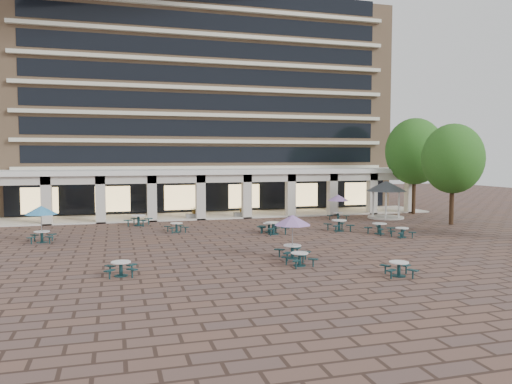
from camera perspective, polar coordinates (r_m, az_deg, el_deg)
ground at (r=33.05m, az=0.85°, el=-5.65°), size 120.00×120.00×0.00m
apartment_building at (r=57.88m, az=-6.51°, el=10.98°), size 40.00×15.50×25.20m
retail_arcade at (r=47.02m, az=-4.32°, el=0.89°), size 42.00×6.60×4.40m
picnic_table_0 at (r=24.32m, az=-15.18°, el=-8.32°), size 1.55×1.55×0.68m
picnic_table_2 at (r=24.39m, az=16.01°, el=-8.30°), size 1.78×1.78×0.68m
picnic_table_3 at (r=36.00m, az=16.34°, el=-4.37°), size 1.60×1.60×0.67m
picnic_table_4 at (r=35.16m, az=-23.35°, el=-2.07°), size 2.06×2.06×2.38m
picnic_table_5 at (r=25.73m, az=5.01°, el=-7.52°), size 1.70×1.70×0.68m
picnic_table_6 at (r=27.30m, az=4.19°, el=-3.41°), size 2.06×2.06×2.38m
picnic_table_7 at (r=37.18m, az=13.93°, el=-3.96°), size 2.11×2.11×0.78m
picnic_table_8 at (r=37.38m, az=-9.07°, el=-3.93°), size 1.77×1.77×0.69m
picnic_table_9 at (r=36.93m, az=1.50°, el=-3.99°), size 1.78×1.78×0.68m
picnic_table_10 at (r=38.01m, az=9.48°, el=-3.67°), size 1.98×1.98×0.84m
picnic_table_11 at (r=44.42m, az=9.38°, el=-0.76°), size 1.93×1.93×2.23m
picnic_table_12 at (r=41.56m, az=-13.29°, el=-3.06°), size 2.33×2.33×0.85m
picnic_table_13 at (r=35.99m, az=1.99°, el=-4.02°), size 2.24×2.24×0.86m
gazebo at (r=46.64m, az=14.65°, el=0.19°), size 3.63×3.63×3.37m
tree_east_a at (r=43.91m, az=21.58°, el=3.56°), size 4.97×4.97×8.29m
tree_east_c at (r=50.88m, az=17.68°, el=4.44°), size 5.60×5.60×9.32m
planter_left at (r=44.92m, az=-7.07°, el=-2.53°), size 1.50×0.71×1.20m
planter_right at (r=45.79m, az=-1.60°, el=-2.36°), size 1.50×0.73×1.21m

